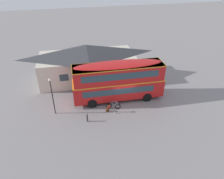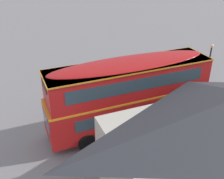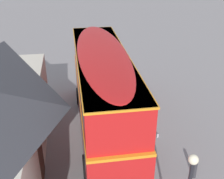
% 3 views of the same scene
% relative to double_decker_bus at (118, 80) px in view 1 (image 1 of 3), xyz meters
% --- Properties ---
extents(ground_plane, '(120.00, 120.00, 0.00)m').
position_rel_double_decker_bus_xyz_m(ground_plane, '(0.44, -0.73, -2.65)').
color(ground_plane, gray).
extents(double_decker_bus, '(10.77, 2.94, 4.79)m').
position_rel_double_decker_bus_xyz_m(double_decker_bus, '(0.00, 0.00, 0.00)').
color(double_decker_bus, black).
rests_on(double_decker_bus, ground).
extents(touring_bicycle, '(1.65, 0.66, 1.03)m').
position_rel_double_decker_bus_xyz_m(touring_bicycle, '(-1.12, -1.85, -2.27)').
color(touring_bicycle, black).
rests_on(touring_bicycle, ground).
extents(backpack_on_ground, '(0.37, 0.35, 0.56)m').
position_rel_double_decker_bus_xyz_m(backpack_on_ground, '(-1.82, -2.23, -2.36)').
color(backpack_on_ground, '#592D19').
rests_on(backpack_on_ground, ground).
extents(water_bottle_clear_plastic, '(0.08, 0.08, 0.25)m').
position_rel_double_decker_bus_xyz_m(water_bottle_clear_plastic, '(-1.13, -2.80, -2.53)').
color(water_bottle_clear_plastic, silver).
rests_on(water_bottle_clear_plastic, ground).
extents(pub_building, '(13.59, 6.62, 4.97)m').
position_rel_double_decker_bus_xyz_m(pub_building, '(-2.85, 6.05, -0.11)').
color(pub_building, beige).
rests_on(pub_building, ground).
extents(street_lamp, '(0.28, 0.28, 4.40)m').
position_rel_double_decker_bus_xyz_m(street_lamp, '(-7.54, -1.20, 0.09)').
color(street_lamp, black).
rests_on(street_lamp, ground).
extents(kerb_bollard, '(0.16, 0.16, 0.97)m').
position_rel_double_decker_bus_xyz_m(kerb_bollard, '(-4.25, -3.41, -2.15)').
color(kerb_bollard, '#333338').
rests_on(kerb_bollard, ground).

